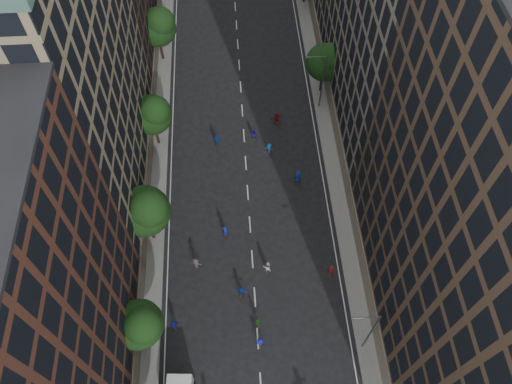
% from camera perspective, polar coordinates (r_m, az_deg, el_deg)
% --- Properties ---
extents(ground, '(240.00, 240.00, 0.00)m').
position_cam_1_polar(ground, '(66.18, -1.37, 6.12)').
color(ground, black).
rests_on(ground, ground).
extents(sidewalk_left, '(4.00, 105.00, 0.15)m').
position_cam_1_polar(sidewalk_left, '(71.91, -11.44, 10.18)').
color(sidewalk_left, slate).
rests_on(sidewalk_left, ground).
extents(sidewalk_right, '(4.00, 105.00, 0.15)m').
position_cam_1_polar(sidewalk_right, '(72.30, 8.04, 11.18)').
color(sidewalk_right, slate).
rests_on(sidewalk_right, ground).
extents(bldg_left_a, '(14.00, 22.00, 30.00)m').
position_cam_1_polar(bldg_left_a, '(42.40, -26.89, -13.71)').
color(bldg_left_a, '#4F2A1E').
rests_on(bldg_left_a, ground).
extents(bldg_left_b, '(14.00, 26.00, 34.00)m').
position_cam_1_polar(bldg_left_b, '(53.37, -22.77, 12.01)').
color(bldg_left_b, '#837255').
rests_on(bldg_left_b, ground).
extents(bldg_right_a, '(14.00, 30.00, 36.00)m').
position_cam_1_polar(bldg_right_a, '(42.39, 26.74, -4.03)').
color(bldg_right_a, '#473326').
rests_on(bldg_right_a, ground).
extents(bldg_right_b, '(14.00, 28.00, 33.00)m').
position_cam_1_polar(bldg_right_b, '(60.96, 17.35, 19.60)').
color(bldg_right_b, '#696056').
rests_on(bldg_right_b, ground).
extents(tree_left_1, '(4.80, 4.80, 8.21)m').
position_cam_1_polar(tree_left_1, '(49.33, -13.14, -14.53)').
color(tree_left_1, black).
rests_on(tree_left_1, ground).
extents(tree_left_2, '(5.60, 5.60, 9.45)m').
position_cam_1_polar(tree_left_2, '(53.65, -12.50, -2.05)').
color(tree_left_2, black).
rests_on(tree_left_2, ground).
extents(tree_left_3, '(5.00, 5.00, 8.58)m').
position_cam_1_polar(tree_left_3, '(62.45, -11.73, 8.75)').
color(tree_left_3, black).
rests_on(tree_left_3, ground).
extents(tree_left_4, '(5.40, 5.40, 9.08)m').
position_cam_1_polar(tree_left_4, '(73.91, -11.15, 18.15)').
color(tree_left_4, black).
rests_on(tree_left_4, ground).
extents(tree_right_a, '(5.00, 5.00, 8.39)m').
position_cam_1_polar(tree_right_a, '(68.62, 8.03, 14.62)').
color(tree_right_a, black).
rests_on(tree_right_a, ground).
extents(streetlamp_near, '(2.64, 0.22, 9.06)m').
position_cam_1_polar(streetlamp_near, '(49.49, 12.84, -15.19)').
color(streetlamp_near, '#595B60').
rests_on(streetlamp_near, ground).
extents(streetlamp_far, '(2.64, 0.22, 9.06)m').
position_cam_1_polar(streetlamp_far, '(66.72, 7.46, 12.66)').
color(streetlamp_far, '#595B60').
rests_on(streetlamp_far, ground).
extents(skater_3, '(1.06, 0.64, 1.60)m').
position_cam_1_polar(skater_3, '(52.57, 0.48, -16.83)').
color(skater_3, '#151BAE').
rests_on(skater_3, ground).
extents(skater_4, '(1.12, 0.71, 1.78)m').
position_cam_1_polar(skater_4, '(53.67, -9.34, -14.77)').
color(skater_4, '#121E97').
rests_on(skater_4, ground).
extents(skater_7, '(0.72, 0.52, 1.82)m').
position_cam_1_polar(skater_7, '(55.80, 8.56, -8.82)').
color(skater_7, maroon).
rests_on(skater_7, ground).
extents(skater_8, '(0.95, 0.77, 1.85)m').
position_cam_1_polar(skater_8, '(55.35, 1.29, -8.55)').
color(skater_8, silver).
rests_on(skater_8, ground).
extents(skater_9, '(1.34, 0.93, 1.89)m').
position_cam_1_polar(skater_9, '(55.86, -6.85, -8.14)').
color(skater_9, '#404145').
rests_on(skater_9, ground).
extents(skater_10, '(0.97, 0.46, 1.61)m').
position_cam_1_polar(skater_10, '(53.21, 0.25, -14.60)').
color(skater_10, '#1F691F').
rests_on(skater_10, ground).
extents(skater_11, '(1.49, 0.84, 1.53)m').
position_cam_1_polar(skater_11, '(54.42, -1.68, -11.27)').
color(skater_11, '#143CA9').
rests_on(skater_11, ground).
extents(skater_12, '(0.98, 0.67, 1.94)m').
position_cam_1_polar(skater_12, '(61.53, 4.82, 1.79)').
color(skater_12, navy).
rests_on(skater_12, ground).
extents(skater_13, '(0.82, 0.69, 1.93)m').
position_cam_1_polar(skater_13, '(57.39, -3.56, -4.50)').
color(skater_13, '#1523B1').
rests_on(skater_13, ground).
extents(skater_14, '(0.84, 0.69, 1.59)m').
position_cam_1_polar(skater_14, '(65.59, -0.25, 6.61)').
color(skater_14, '#1E16B6').
rests_on(skater_14, ground).
extents(skater_15, '(1.20, 0.98, 1.62)m').
position_cam_1_polar(skater_15, '(64.11, 1.53, 4.97)').
color(skater_15, blue).
rests_on(skater_15, ground).
extents(skater_16, '(1.13, 0.50, 1.90)m').
position_cam_1_polar(skater_16, '(64.92, -4.48, 5.87)').
color(skater_16, '#1547AE').
rests_on(skater_16, ground).
extents(skater_17, '(1.79, 1.09, 1.84)m').
position_cam_1_polar(skater_17, '(67.31, 2.40, 8.43)').
color(skater_17, maroon).
rests_on(skater_17, ground).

